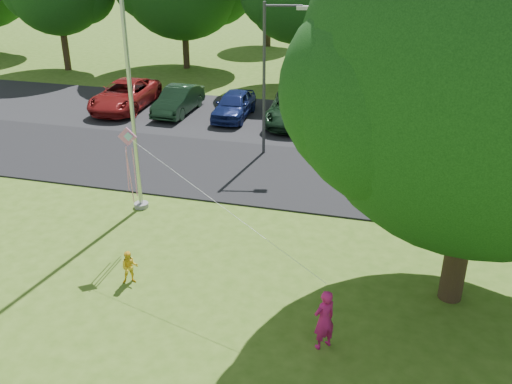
% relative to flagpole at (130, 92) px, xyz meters
% --- Properties ---
extents(ground, '(120.00, 120.00, 0.00)m').
position_rel_flagpole_xyz_m(ground, '(3.50, -5.00, -4.17)').
color(ground, '#40661A').
rests_on(ground, ground).
extents(park_road, '(60.00, 6.00, 0.06)m').
position_rel_flagpole_xyz_m(park_road, '(3.50, 4.00, -4.14)').
color(park_road, black).
rests_on(park_road, ground).
extents(parking_strip, '(42.00, 7.00, 0.06)m').
position_rel_flagpole_xyz_m(parking_strip, '(3.50, 10.50, -4.14)').
color(parking_strip, black).
rests_on(parking_strip, ground).
extents(flagpole, '(0.50, 0.50, 10.00)m').
position_rel_flagpole_xyz_m(flagpole, '(0.00, 0.00, 0.00)').
color(flagpole, '#B7BABF').
rests_on(flagpole, ground).
extents(street_lamp, '(1.77, 0.54, 6.34)m').
position_rel_flagpole_xyz_m(street_lamp, '(3.17, 6.12, -0.35)').
color(street_lamp, '#3F3F44').
rests_on(street_lamp, ground).
extents(trash_can, '(0.58, 0.58, 0.92)m').
position_rel_flagpole_xyz_m(trash_can, '(5.98, 8.00, -3.70)').
color(trash_can, black).
rests_on(trash_can, ground).
extents(big_tree, '(9.30, 8.64, 10.54)m').
position_rel_flagpole_xyz_m(big_tree, '(10.22, -2.87, 1.84)').
color(big_tree, '#332316').
rests_on(big_tree, ground).
extents(parked_cars, '(20.60, 5.45, 1.46)m').
position_rel_flagpole_xyz_m(parked_cars, '(3.43, 10.49, -3.41)').
color(parked_cars, maroon).
rests_on(parked_cars, ground).
extents(woman, '(0.68, 0.67, 1.58)m').
position_rel_flagpole_xyz_m(woman, '(7.32, -5.61, -3.38)').
color(woman, '#C71A6D').
rests_on(woman, ground).
extents(child_yellow, '(0.59, 0.54, 0.99)m').
position_rel_flagpole_xyz_m(child_yellow, '(1.72, -4.34, -3.67)').
color(child_yellow, yellow).
rests_on(child_yellow, ground).
extents(kite, '(6.58, 3.43, 2.49)m').
position_rel_flagpole_xyz_m(kite, '(1.22, -2.53, -1.05)').
color(kite, pink).
rests_on(kite, ground).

